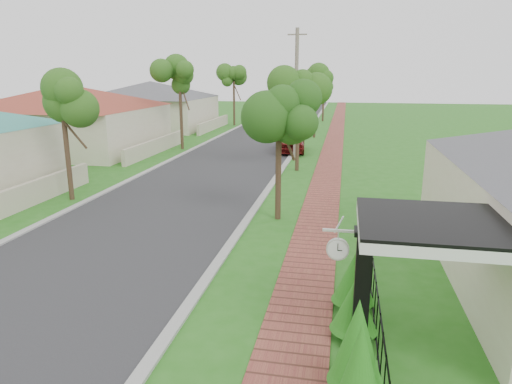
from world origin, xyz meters
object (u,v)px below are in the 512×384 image
Objects in this scene: porch_post at (361,297)px; station_clock at (338,248)px; parked_car_white at (302,124)px; parked_car_red at (291,140)px; near_tree at (279,117)px; utility_pole at (296,94)px.

porch_post is 1.05m from station_clock.
parked_car_white is 5.00× the size of station_clock.
parked_car_red is at bearing 100.05° from porch_post.
station_clock is (3.65, -23.01, 1.15)m from parked_car_red.
porch_post is 3.31× the size of station_clock.
parked_car_white is (-4.52, 35.38, -0.49)m from porch_post.
porch_post is at bearing -75.09° from parked_car_white.
near_tree is at bearing 106.97° from station_clock.
parked_car_red is 23.33m from station_clock.
utility_pole is at bearing 93.53° from near_tree.
porch_post is 8.90m from near_tree.
station_clock is (2.32, -7.60, -1.87)m from near_tree.
near_tree is at bearing 109.38° from porch_post.
parked_car_white is 14.82m from utility_pole.
near_tree reaches higher than station_clock.
parked_car_white is 0.47× the size of utility_pole.
utility_pole reaches higher than parked_car_white.
parked_car_red is at bearing 102.52° from utility_pole.
station_clock is (-0.50, 0.40, 0.83)m from porch_post.
parked_car_white is at bearing 97.28° from porch_post.
porch_post is 21.51m from utility_pole.
station_clock is at bearing -73.03° from near_tree.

